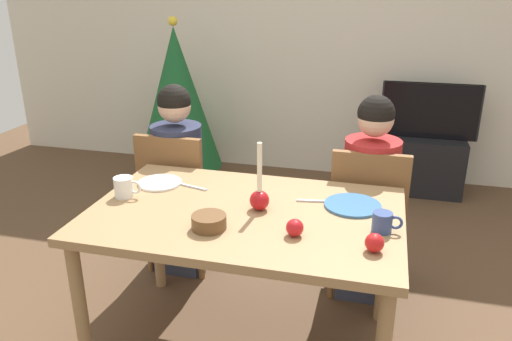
{
  "coord_description": "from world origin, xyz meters",
  "views": [
    {
      "loc": [
        0.56,
        -1.96,
        1.72
      ],
      "look_at": [
        0.0,
        0.2,
        0.87
      ],
      "focal_mm": 35.14,
      "sensor_mm": 36.0,
      "label": 1
    }
  ],
  "objects_px": {
    "chair_left": "(177,194)",
    "plate_right": "(353,205)",
    "tv_stand": "(423,164)",
    "tv": "(430,111)",
    "dining_table": "(245,227)",
    "chair_right": "(367,214)",
    "apple_near_candle": "(374,243)",
    "plate_left": "(160,183)",
    "candle_centerpiece": "(259,196)",
    "bowl_walnuts": "(209,222)",
    "person_right_child": "(368,202)",
    "christmas_tree": "(177,99)",
    "mug_left": "(124,187)",
    "apple_by_left_plate": "(295,228)",
    "person_left_child": "(179,183)",
    "mug_right": "(383,222)"
  },
  "relations": [
    {
      "from": "chair_left",
      "to": "plate_right",
      "type": "distance_m",
      "value": 1.18
    },
    {
      "from": "tv_stand",
      "to": "tv",
      "type": "relative_size",
      "value": 0.81
    },
    {
      "from": "dining_table",
      "to": "chair_left",
      "type": "bearing_deg",
      "value": 134.51
    },
    {
      "from": "chair_right",
      "to": "apple_near_candle",
      "type": "relative_size",
      "value": 12.05
    },
    {
      "from": "dining_table",
      "to": "plate_left",
      "type": "height_order",
      "value": "plate_left"
    },
    {
      "from": "candle_centerpiece",
      "to": "apple_near_candle",
      "type": "bearing_deg",
      "value": -26.25
    },
    {
      "from": "bowl_walnuts",
      "to": "chair_left",
      "type": "bearing_deg",
      "value": 121.64
    },
    {
      "from": "person_right_child",
      "to": "tv_stand",
      "type": "distance_m",
      "value": 1.74
    },
    {
      "from": "tv_stand",
      "to": "candle_centerpiece",
      "type": "bearing_deg",
      "value": -111.25
    },
    {
      "from": "plate_right",
      "to": "plate_left",
      "type": "bearing_deg",
      "value": 178.29
    },
    {
      "from": "tv_stand",
      "to": "christmas_tree",
      "type": "distance_m",
      "value": 2.2
    },
    {
      "from": "candle_centerpiece",
      "to": "mug_left",
      "type": "bearing_deg",
      "value": -178.1
    },
    {
      "from": "dining_table",
      "to": "tv_stand",
      "type": "relative_size",
      "value": 2.19
    },
    {
      "from": "apple_by_left_plate",
      "to": "tv_stand",
      "type": "bearing_deg",
      "value": 74.56
    },
    {
      "from": "candle_centerpiece",
      "to": "plate_left",
      "type": "xyz_separation_m",
      "value": [
        -0.57,
        0.17,
        -0.06
      ]
    },
    {
      "from": "bowl_walnuts",
      "to": "person_right_child",
      "type": "bearing_deg",
      "value": 53.21
    },
    {
      "from": "chair_left",
      "to": "chair_right",
      "type": "distance_m",
      "value": 1.13
    },
    {
      "from": "person_left_child",
      "to": "apple_by_left_plate",
      "type": "xyz_separation_m",
      "value": [
        0.86,
        -0.82,
        0.22
      ]
    },
    {
      "from": "dining_table",
      "to": "mug_left",
      "type": "height_order",
      "value": "mug_left"
    },
    {
      "from": "dining_table",
      "to": "apple_by_left_plate",
      "type": "height_order",
      "value": "apple_by_left_plate"
    },
    {
      "from": "tv_stand",
      "to": "plate_left",
      "type": "height_order",
      "value": "plate_left"
    },
    {
      "from": "plate_left",
      "to": "mug_left",
      "type": "distance_m",
      "value": 0.21
    },
    {
      "from": "chair_right",
      "to": "mug_right",
      "type": "relative_size",
      "value": 7.27
    },
    {
      "from": "person_right_child",
      "to": "plate_left",
      "type": "bearing_deg",
      "value": -156.81
    },
    {
      "from": "chair_left",
      "to": "plate_left",
      "type": "xyz_separation_m",
      "value": [
        0.09,
        -0.41,
        0.24
      ]
    },
    {
      "from": "person_left_child",
      "to": "dining_table",
      "type": "bearing_deg",
      "value": -46.98
    },
    {
      "from": "person_right_child",
      "to": "candle_centerpiece",
      "type": "distance_m",
      "value": 0.81
    },
    {
      "from": "chair_left",
      "to": "bowl_walnuts",
      "type": "bearing_deg",
      "value": -58.36
    },
    {
      "from": "candle_centerpiece",
      "to": "apple_by_left_plate",
      "type": "height_order",
      "value": "candle_centerpiece"
    },
    {
      "from": "chair_left",
      "to": "tv",
      "type": "xyz_separation_m",
      "value": [
        1.54,
        1.69,
        0.2
      ]
    },
    {
      "from": "chair_left",
      "to": "christmas_tree",
      "type": "height_order",
      "value": "christmas_tree"
    },
    {
      "from": "tv_stand",
      "to": "apple_by_left_plate",
      "type": "xyz_separation_m",
      "value": [
        -0.68,
        -2.48,
        0.55
      ]
    },
    {
      "from": "candle_centerpiece",
      "to": "plate_left",
      "type": "bearing_deg",
      "value": 163.59
    },
    {
      "from": "dining_table",
      "to": "plate_left",
      "type": "distance_m",
      "value": 0.55
    },
    {
      "from": "christmas_tree",
      "to": "mug_left",
      "type": "height_order",
      "value": "christmas_tree"
    },
    {
      "from": "tv",
      "to": "bowl_walnuts",
      "type": "height_order",
      "value": "tv"
    },
    {
      "from": "chair_left",
      "to": "person_right_child",
      "type": "xyz_separation_m",
      "value": [
        1.13,
        0.03,
        0.06
      ]
    },
    {
      "from": "person_right_child",
      "to": "plate_left",
      "type": "height_order",
      "value": "person_right_child"
    },
    {
      "from": "christmas_tree",
      "to": "apple_by_left_plate",
      "type": "bearing_deg",
      "value": -56.78
    },
    {
      "from": "person_left_child",
      "to": "person_right_child",
      "type": "bearing_deg",
      "value": 0.0
    },
    {
      "from": "christmas_tree",
      "to": "plate_left",
      "type": "xyz_separation_m",
      "value": [
        0.67,
        -1.82,
        0.0
      ]
    },
    {
      "from": "mug_right",
      "to": "tv_stand",
      "type": "bearing_deg",
      "value": 81.78
    },
    {
      "from": "person_left_child",
      "to": "plate_left",
      "type": "xyz_separation_m",
      "value": [
        0.09,
        -0.44,
        0.19
      ]
    },
    {
      "from": "plate_left",
      "to": "apple_near_candle",
      "type": "distance_m",
      "value": 1.16
    },
    {
      "from": "christmas_tree",
      "to": "person_left_child",
      "type": "bearing_deg",
      "value": -67.13
    },
    {
      "from": "chair_left",
      "to": "plate_left",
      "type": "height_order",
      "value": "chair_left"
    },
    {
      "from": "christmas_tree",
      "to": "candle_centerpiece",
      "type": "bearing_deg",
      "value": -58.09
    },
    {
      "from": "apple_near_candle",
      "to": "tv_stand",
      "type": "bearing_deg",
      "value": 81.72
    },
    {
      "from": "person_right_child",
      "to": "apple_near_candle",
      "type": "relative_size",
      "value": 15.69
    },
    {
      "from": "plate_left",
      "to": "apple_by_left_plate",
      "type": "relative_size",
      "value": 3.05
    }
  ]
}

